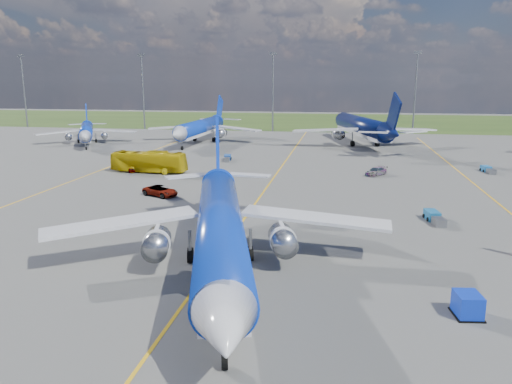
% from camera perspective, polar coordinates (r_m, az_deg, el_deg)
% --- Properties ---
extents(ground, '(400.00, 400.00, 0.00)m').
position_cam_1_polar(ground, '(41.21, -5.58, -8.94)').
color(ground, '#565653').
rests_on(ground, ground).
extents(grass_strip, '(400.00, 80.00, 0.01)m').
position_cam_1_polar(grass_strip, '(187.76, 6.67, 8.08)').
color(grass_strip, '#2D4719').
rests_on(grass_strip, ground).
extents(taxiway_lines, '(60.25, 160.00, 0.02)m').
position_cam_1_polar(taxiway_lines, '(67.11, 0.79, -0.30)').
color(taxiway_lines, yellow).
rests_on(taxiway_lines, ground).
extents(floodlight_masts, '(202.20, 0.50, 22.70)m').
position_cam_1_polar(floodlight_masts, '(146.88, 9.85, 11.59)').
color(floodlight_masts, slate).
rests_on(floodlight_masts, ground).
extents(bg_jet_nw, '(37.35, 40.76, 8.63)m').
position_cam_1_polar(bg_jet_nw, '(126.71, -18.72, 5.24)').
color(bg_jet_nw, '#0D33B7').
rests_on(bg_jet_nw, ground).
extents(bg_jet_nnw, '(32.04, 41.34, 10.58)m').
position_cam_1_polar(bg_jet_nnw, '(123.22, -6.30, 5.64)').
color(bg_jet_nnw, '#0D33B7').
rests_on(bg_jet_nnw, ground).
extents(bg_jet_n, '(46.96, 54.91, 12.36)m').
position_cam_1_polar(bg_jet_n, '(121.73, 11.89, 5.35)').
color(bg_jet_n, '#07113F').
rests_on(bg_jet_n, ground).
extents(main_airliner, '(40.87, 47.92, 10.82)m').
position_cam_1_polar(main_airliner, '(40.80, -4.03, -9.13)').
color(main_airliner, '#0D33B7').
rests_on(main_airliner, ground).
extents(uld_container, '(1.79, 2.13, 1.55)m').
position_cam_1_polar(uld_container, '(36.24, 23.03, -11.78)').
color(uld_container, '#0E2FC7').
rests_on(uld_container, ground).
extents(apron_bus, '(12.86, 3.80, 3.53)m').
position_cam_1_polar(apron_bus, '(84.82, -12.15, 3.39)').
color(apron_bus, gold).
rests_on(apron_bus, ground).
extents(service_car_a, '(3.21, 4.67, 1.47)m').
position_cam_1_polar(service_car_a, '(86.59, -13.76, 2.81)').
color(service_car_a, '#999999').
rests_on(service_car_a, ground).
extents(service_car_b, '(5.58, 4.27, 1.41)m').
position_cam_1_polar(service_car_b, '(67.37, -10.86, 0.13)').
color(service_car_b, '#999999').
rests_on(service_car_b, ground).
extents(service_car_c, '(4.11, 4.67, 1.30)m').
position_cam_1_polar(service_car_c, '(82.78, 13.55, 2.31)').
color(service_car_c, '#999999').
rests_on(service_car_c, ground).
extents(baggage_tug_w, '(1.80, 4.58, 1.00)m').
position_cam_1_polar(baggage_tug_w, '(57.76, 19.71, -2.76)').
color(baggage_tug_w, '#196196').
rests_on(baggage_tug_w, ground).
extents(baggage_tug_c, '(1.74, 4.37, 0.95)m').
position_cam_1_polar(baggage_tug_c, '(95.47, -3.31, 3.89)').
color(baggage_tug_c, '#1A499E').
rests_on(baggage_tug_c, ground).
extents(baggage_tug_e, '(1.59, 4.31, 0.94)m').
position_cam_1_polar(baggage_tug_e, '(91.67, 24.96, 2.33)').
color(baggage_tug_e, '#1C65A9').
rests_on(baggage_tug_e, ground).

